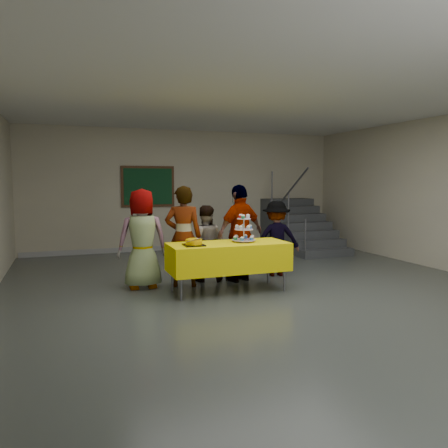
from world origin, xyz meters
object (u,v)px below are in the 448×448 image
at_px(cupcake_stand, 244,231).
at_px(bake_table, 228,256).
at_px(bear_cake, 194,242).
at_px(schoolchild_e, 276,238).
at_px(schoolchild_b, 183,236).
at_px(schoolchild_a, 142,239).
at_px(schoolchild_d, 240,233).
at_px(schoolchild_c, 205,243).
at_px(noticeboard, 148,187).
at_px(staircase, 297,229).

bearing_deg(cupcake_stand, bake_table, -172.44).
xyz_separation_m(bear_cake, schoolchild_e, (1.81, 0.87, -0.14)).
bearing_deg(schoolchild_e, schoolchild_b, 19.20).
xyz_separation_m(bake_table, cupcake_stand, (0.28, 0.04, 0.38)).
xyz_separation_m(schoolchild_b, schoolchild_e, (1.81, 0.22, -0.14)).
relative_size(schoolchild_a, schoolchild_d, 0.96).
distance_m(cupcake_stand, schoolchild_c, 0.91).
distance_m(schoolchild_d, noticeboard, 3.95).
height_order(cupcake_stand, schoolchild_c, schoolchild_c).
bearing_deg(staircase, bake_table, -132.35).
distance_m(schoolchild_a, staircase, 5.30).
height_order(schoolchild_c, staircase, staircase).
height_order(bear_cake, noticeboard, noticeboard).
height_order(schoolchild_b, staircase, staircase).
relative_size(schoolchild_c, staircase, 0.55).
height_order(cupcake_stand, staircase, staircase).
bearing_deg(staircase, bear_cake, -136.45).
relative_size(bake_table, schoolchild_c, 1.42).
distance_m(bake_table, schoolchild_a, 1.43).
bearing_deg(bake_table, schoolchild_b, 136.37).
bearing_deg(schoolchild_c, bake_table, 114.10).
distance_m(schoolchild_d, schoolchild_e, 0.82).
bearing_deg(schoolchild_a, bake_table, 151.49).
bearing_deg(cupcake_stand, bear_cake, -171.83).
relative_size(bake_table, staircase, 0.78).
distance_m(bake_table, schoolchild_e, 1.46).
bearing_deg(schoolchild_d, schoolchild_e, 171.77).
bearing_deg(schoolchild_c, cupcake_stand, 132.93).
relative_size(cupcake_stand, schoolchild_c, 0.34).
xyz_separation_m(schoolchild_c, schoolchild_d, (0.58, -0.20, 0.18)).
distance_m(cupcake_stand, schoolchild_a, 1.64).
bearing_deg(schoolchild_e, bake_table, 44.54).
height_order(bake_table, staircase, staircase).
height_order(schoolchild_c, schoolchild_e, schoolchild_e).
xyz_separation_m(cupcake_stand, bear_cake, (-0.86, -0.12, -0.11)).
bearing_deg(schoolchild_d, schoolchild_c, -40.59).
relative_size(bear_cake, schoolchild_a, 0.22).
height_order(cupcake_stand, bear_cake, cupcake_stand).
distance_m(bake_table, schoolchild_d, 0.79).
xyz_separation_m(bake_table, noticeboard, (-0.48, 4.36, 1.04)).
bearing_deg(bake_table, bear_cake, -171.54).
distance_m(cupcake_stand, staircase, 4.57).
relative_size(bake_table, noticeboard, 1.45).
bearing_deg(bake_table, schoolchild_c, 99.87).
height_order(bake_table, bear_cake, bear_cake).
bearing_deg(schoolchild_e, schoolchild_a, 14.88).
bearing_deg(bake_table, noticeboard, 96.28).
distance_m(staircase, noticeboard, 3.94).
relative_size(bear_cake, noticeboard, 0.28).
relative_size(bear_cake, schoolchild_b, 0.22).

